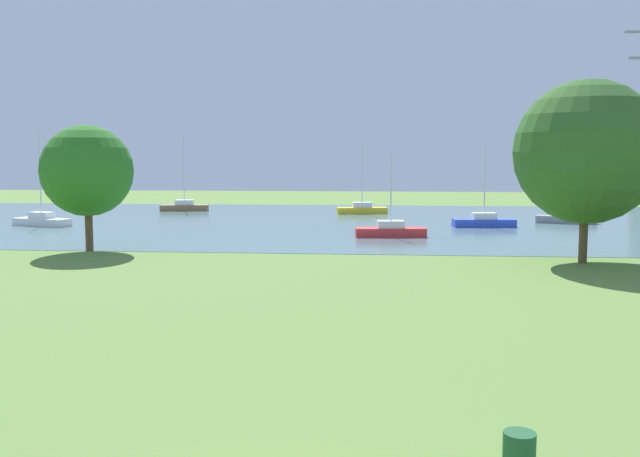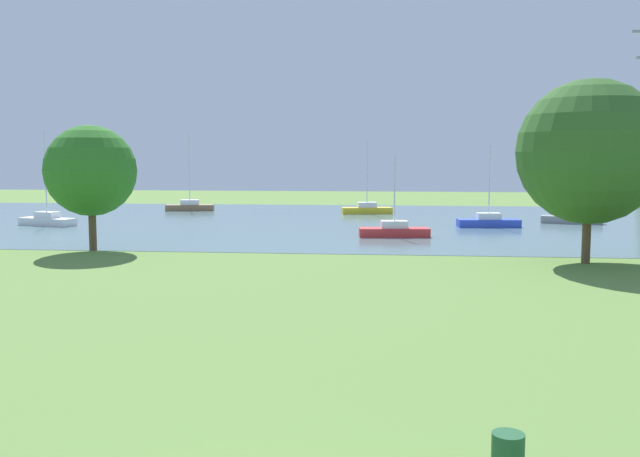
# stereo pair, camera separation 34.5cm
# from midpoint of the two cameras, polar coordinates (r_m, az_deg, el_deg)

# --- Properties ---
(ground_plane) EXTENTS (160.00, 160.00, 0.00)m
(ground_plane) POSITION_cam_midpoint_polar(r_m,az_deg,el_deg) (31.44, 2.36, -4.18)
(ground_plane) COLOR olive
(litter_bin) EXTENTS (0.56, 0.56, 0.80)m
(litter_bin) POSITION_cam_midpoint_polar(r_m,az_deg,el_deg) (12.97, 15.88, -17.47)
(litter_bin) COLOR #1E512D
(litter_bin) RESTS_ON ground
(water_surface) EXTENTS (140.00, 40.00, 0.02)m
(water_surface) POSITION_cam_midpoint_polar(r_m,az_deg,el_deg) (59.18, 4.03, 0.56)
(water_surface) COLOR slate
(water_surface) RESTS_ON ground
(sailboat_red) EXTENTS (4.93, 1.98, 5.56)m
(sailboat_red) POSITION_cam_midpoint_polar(r_m,az_deg,el_deg) (48.15, 6.29, -0.16)
(sailboat_red) COLOR red
(sailboat_red) RESTS_ON water_surface
(sailboat_brown) EXTENTS (4.98, 2.26, 7.99)m
(sailboat_brown) POSITION_cam_midpoint_polar(r_m,az_deg,el_deg) (72.36, -10.46, 1.82)
(sailboat_brown) COLOR brown
(sailboat_brown) RESTS_ON water_surface
(sailboat_white) EXTENTS (5.03, 2.86, 7.52)m
(sailboat_white) POSITION_cam_midpoint_polar(r_m,az_deg,el_deg) (59.75, -21.25, 0.67)
(sailboat_white) COLOR white
(sailboat_white) RESTS_ON water_surface
(sailboat_blue) EXTENTS (4.92, 1.93, 6.35)m
(sailboat_blue) POSITION_cam_midpoint_polar(r_m,az_deg,el_deg) (56.12, 13.79, 0.57)
(sailboat_blue) COLOR blue
(sailboat_blue) RESTS_ON water_surface
(sailboat_gray) EXTENTS (5.03, 2.74, 6.78)m
(sailboat_gray) POSITION_cam_midpoint_polar(r_m,az_deg,el_deg) (61.06, 20.05, 0.81)
(sailboat_gray) COLOR gray
(sailboat_gray) RESTS_ON water_surface
(sailboat_yellow) EXTENTS (4.99, 2.34, 7.20)m
(sailboat_yellow) POSITION_cam_midpoint_polar(r_m,az_deg,el_deg) (67.48, 4.00, 1.60)
(sailboat_yellow) COLOR yellow
(sailboat_yellow) RESTS_ON water_surface
(tree_east_near) EXTENTS (5.30, 5.30, 7.33)m
(tree_east_near) POSITION_cam_midpoint_polar(r_m,az_deg,el_deg) (42.78, -18.03, 4.50)
(tree_east_near) COLOR brown
(tree_east_near) RESTS_ON ground
(tree_west_far) EXTENTS (7.42, 7.42, 9.45)m
(tree_west_far) POSITION_cam_midpoint_polar(r_m,az_deg,el_deg) (38.36, 21.44, 5.85)
(tree_west_far) COLOR brown
(tree_west_far) RESTS_ON ground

